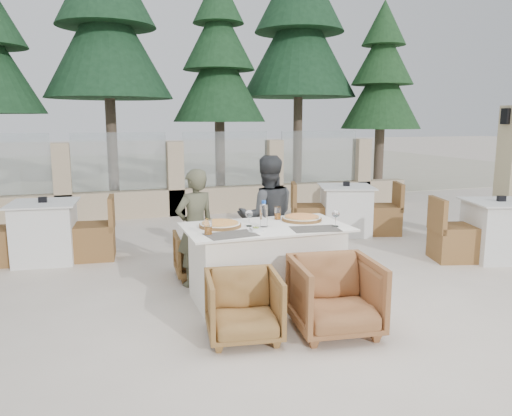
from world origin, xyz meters
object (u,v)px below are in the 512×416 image
object	(u,v)px
dining_table	(266,264)
armchair_far_left	(200,254)
beer_glass_right	(278,213)
water_bottle	(264,214)
diner_left	(195,228)
bg_table_c	(499,230)
armchair_near_left	(244,306)
olive_dish	(256,229)
armchair_near_right	(335,296)
wine_glass_centre	(249,217)
wine_glass_corner	(336,217)
bg_table_b	(346,210)
bg_table_a	(45,232)
armchair_far_right	(270,253)
pizza_left	(220,224)
beer_glass_left	(208,227)
pizza_right	(302,218)
diner_right	(267,217)

from	to	relation	value
dining_table	armchair_far_left	world-z (taller)	dining_table
beer_glass_right	water_bottle	bearing A→B (deg)	-131.38
diner_left	bg_table_c	size ratio (longest dim) A/B	0.79
armchair_near_left	olive_dish	bearing A→B (deg)	70.94
armchair_near_right	armchair_far_left	bearing A→B (deg)	119.23
wine_glass_centre	wine_glass_corner	xyz separation A→B (m)	(0.80, -0.28, 0.00)
olive_dish	armchair_far_left	xyz separation A→B (m)	(-0.29, 1.18, -0.53)
olive_dish	bg_table_b	xyz separation A→B (m)	(2.39, 2.61, -0.41)
bg_table_a	armchair_near_left	bearing A→B (deg)	-54.36
wine_glass_centre	armchair_near_right	size ratio (longest dim) A/B	0.26
dining_table	bg_table_b	size ratio (longest dim) A/B	0.98
armchair_far_right	beer_glass_right	bearing A→B (deg)	77.75
beer_glass_right	armchair_far_left	xyz separation A→B (m)	(-0.69, 0.72, -0.57)
armchair_near_left	bg_table_b	world-z (taller)	bg_table_b
pizza_left	armchair_near_right	distance (m)	1.34
diner_left	bg_table_b	bearing A→B (deg)	-168.16
armchair_far_left	armchair_far_right	xyz separation A→B (m)	(0.78, -0.23, 0.01)
pizza_left	armchair_far_left	xyz separation A→B (m)	(-0.02, 0.88, -0.53)
water_bottle	diner_left	xyz separation A→B (m)	(-0.53, 0.72, -0.26)
pizza_left	wine_glass_corner	xyz separation A→B (m)	(1.08, -0.35, 0.07)
beer_glass_left	armchair_near_left	bearing A→B (deg)	-75.76
wine_glass_centre	beer_glass_left	size ratio (longest dim) A/B	1.27
pizza_right	diner_left	bearing A→B (deg)	150.76
olive_dish	armchair_near_right	size ratio (longest dim) A/B	0.15
beer_glass_left	bg_table_b	xyz separation A→B (m)	(2.84, 2.60, -0.46)
olive_dish	diner_left	world-z (taller)	diner_left
armchair_far_left	diner_right	world-z (taller)	diner_right
water_bottle	bg_table_a	world-z (taller)	water_bottle
bg_table_c	armchair_near_right	bearing A→B (deg)	-140.77
pizza_left	beer_glass_right	xyz separation A→B (m)	(0.67, 0.17, 0.04)
beer_glass_left	armchair_far_left	world-z (taller)	beer_glass_left
dining_table	armchair_far_right	bearing A→B (deg)	66.53
wine_glass_centre	armchair_far_right	size ratio (longest dim) A/B	0.31
pizza_right	wine_glass_centre	world-z (taller)	wine_glass_centre
wine_glass_centre	beer_glass_right	size ratio (longest dim) A/B	1.39
armchair_near_right	bg_table_c	bearing A→B (deg)	31.14
armchair_near_left	water_bottle	bearing A→B (deg)	68.12
pizza_left	olive_dish	bearing A→B (deg)	-48.31
wine_glass_centre	armchair_near_right	bearing A→B (deg)	-63.72
wine_glass_corner	wine_glass_centre	bearing A→B (deg)	160.60
bg_table_c	bg_table_b	bearing A→B (deg)	136.03
beer_glass_right	armchair_far_left	distance (m)	1.14
wine_glass_centre	diner_right	distance (m)	0.82
beer_glass_right	armchair_near_right	size ratio (longest dim) A/B	0.19
dining_table	pizza_right	xyz separation A→B (m)	(0.45, 0.14, 0.41)
dining_table	diner_left	world-z (taller)	diner_left
wine_glass_centre	bg_table_a	world-z (taller)	wine_glass_centre
bg_table_c	olive_dish	bearing A→B (deg)	-154.24
armchair_far_right	armchair_near_right	distance (m)	1.66
beer_glass_right	armchair_near_right	xyz separation A→B (m)	(0.08, -1.18, -0.51)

